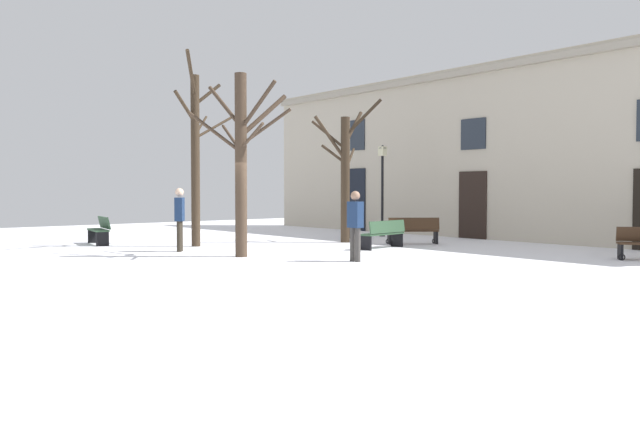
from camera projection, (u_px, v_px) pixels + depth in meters
name	position (u px, v px, depth m)	size (l,w,h in m)	color
ground_plane	(269.00, 255.00, 16.98)	(36.36, 36.36, 0.00)	white
building_facade	(475.00, 150.00, 22.96)	(22.73, 0.60, 6.36)	#BCB29E
tree_near_facade	(345.00, 171.00, 21.17)	(1.94, 2.00, 4.86)	#382B1E
tree_left_of_center	(196.00, 153.00, 19.57)	(1.98, 2.50, 5.87)	#382B1E
tree_foreground	(242.00, 157.00, 16.50)	(2.66, 2.41, 4.85)	#423326
streetlamp	(382.00, 180.00, 23.97)	(0.30, 0.30, 3.52)	black
litter_bin	(348.00, 227.00, 23.05)	(0.42, 0.42, 0.80)	black
bench_near_lamp	(100.00, 230.00, 20.37)	(1.60, 0.74, 0.91)	#2D4C33
bench_near_center_tree	(383.00, 234.00, 18.91)	(0.67, 1.75, 0.86)	#2D4C33
bench_facing_shops	(413.00, 230.00, 20.44)	(1.35, 1.63, 0.88)	#3D2819
person_by_shop_door	(355.00, 222.00, 15.41)	(0.38, 0.23, 1.75)	#403D3A
person_near_bench	(180.00, 216.00, 17.96)	(0.43, 0.41, 1.83)	#2D271E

